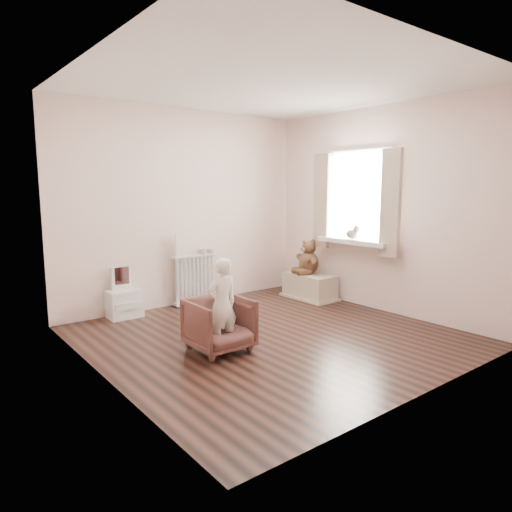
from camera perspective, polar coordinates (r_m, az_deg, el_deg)
floor at (r=4.98m, az=1.86°, el=-9.92°), size 3.60×3.60×0.01m
ceiling at (r=4.83m, az=2.02°, el=20.77°), size 3.60×3.60×0.01m
back_wall at (r=6.22m, az=-8.84°, el=5.91°), size 3.60×0.02×2.60m
front_wall at (r=3.55m, az=20.99°, el=3.48°), size 3.60×0.02×2.60m
left_wall at (r=3.83m, az=-19.20°, el=3.91°), size 0.02×3.60×2.60m
right_wall at (r=6.05m, az=15.19°, el=5.64°), size 0.02×3.60×2.60m
window at (r=6.19m, az=12.79°, el=7.18°), size 0.03×0.90×1.10m
window_sill at (r=6.16m, az=12.08°, el=1.78°), size 0.22×1.10×0.06m
curtain_left at (r=5.76m, az=16.49°, el=6.35°), size 0.06×0.26×1.30m
curtain_right at (r=6.49m, az=8.23°, el=6.83°), size 0.06×0.26×1.30m
radiator at (r=6.25m, az=-7.58°, el=-2.46°), size 0.64×0.12×0.68m
paper_doll at (r=6.09m, az=-9.27°, el=1.34°), size 0.17×0.02×0.29m
tin_a at (r=6.25m, az=-6.86°, el=0.55°), size 0.11×0.11×0.07m
tin_b at (r=6.33m, az=-5.73°, el=0.62°), size 0.10×0.10×0.06m
toy_vanity at (r=5.81m, az=-16.19°, el=-4.74°), size 0.40×0.28×0.62m
armchair at (r=4.50m, az=-4.61°, el=-8.50°), size 0.56×0.58×0.52m
child at (r=4.41m, az=-4.28°, el=-6.03°), size 0.33×0.22×0.90m
toy_bench at (r=6.60m, az=6.73°, el=-3.55°), size 0.39×0.74×0.35m
teddy_bear at (r=6.55m, az=6.62°, el=0.54°), size 0.46×0.40×0.49m
plush_cat at (r=6.15m, az=11.94°, el=2.99°), size 0.16×0.24×0.19m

